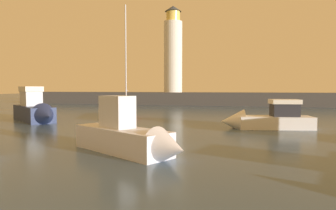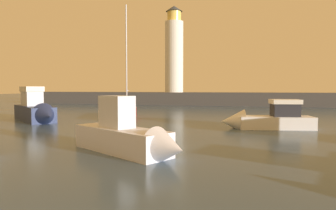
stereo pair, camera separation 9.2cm
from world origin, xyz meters
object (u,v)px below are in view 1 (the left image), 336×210
object	(u,v)px
lighthouse	(173,52)
sailboat_moored	(127,113)
motorboat_0	(264,119)
motorboat_4	(131,137)
motorboat_5	(35,110)

from	to	relation	value
lighthouse	sailboat_moored	bearing A→B (deg)	-87.68
motorboat_0	motorboat_4	bearing A→B (deg)	-121.64
sailboat_moored	motorboat_5	bearing A→B (deg)	-148.59
lighthouse	motorboat_5	distance (m)	29.54
motorboat_4	motorboat_0	bearing A→B (deg)	58.36
motorboat_4	sailboat_moored	xyz separation A→B (m)	(-5.86, 14.24, -0.19)
motorboat_4	motorboat_5	distance (m)	16.16
motorboat_5	motorboat_0	bearing A→B (deg)	-0.31
motorboat_0	motorboat_4	distance (m)	11.77
motorboat_4	lighthouse	bearing A→B (deg)	100.19
lighthouse	motorboat_5	size ratio (longest dim) A/B	1.96
lighthouse	motorboat_0	distance (m)	31.93
lighthouse	motorboat_4	world-z (taller)	lighthouse
lighthouse	motorboat_4	size ratio (longest dim) A/B	2.33
motorboat_0	motorboat_4	size ratio (longest dim) A/B	1.04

